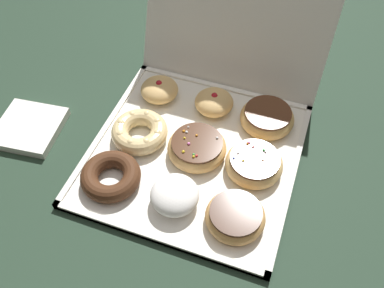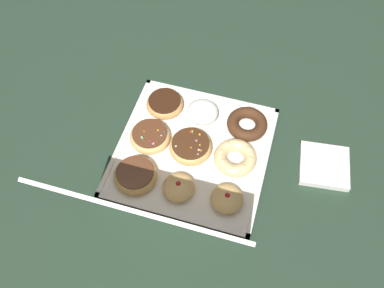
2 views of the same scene
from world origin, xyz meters
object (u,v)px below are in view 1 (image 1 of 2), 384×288
Objects in this scene: sprinkle_donut_4 at (197,148)px; chocolate_cake_ring_donut_0 at (111,176)px; powdered_filled_donut_1 at (175,195)px; jelly_filled_donut_6 at (159,90)px; napkin_stack at (29,128)px; cruller_donut_3 at (140,131)px; sprinkle_donut_5 at (254,165)px; chocolate_frosted_donut_2 at (235,216)px; donut_box at (194,154)px; chocolate_frosted_donut_8 at (267,117)px; jelly_filled_donut_7 at (214,102)px.

chocolate_cake_ring_donut_0 is at bearing -138.12° from sprinkle_donut_4.
powdered_filled_donut_1 is 0.28m from jelly_filled_donut_6.
powdered_filled_donut_1 is 0.69× the size of napkin_stack.
sprinkle_donut_5 is at bearing -0.79° from cruller_donut_3.
powdered_filled_donut_1 reaches higher than napkin_stack.
chocolate_cake_ring_donut_0 is 0.99× the size of cruller_donut_3.
jelly_filled_donut_6 is at bearing 136.48° from sprinkle_donut_4.
chocolate_cake_ring_donut_0 is at bearing -93.19° from cruller_donut_3.
chocolate_frosted_donut_2 is at bearing -0.95° from powdered_filled_donut_1.
donut_box is at bearing -44.70° from jelly_filled_donut_6.
jelly_filled_donut_6 is (-0.01, 0.13, 0.00)m from cruller_donut_3.
donut_box is 0.18m from jelly_filled_donut_6.
donut_box is 0.13m from sprinkle_donut_5.
chocolate_frosted_donut_2 is 0.17m from sprinkle_donut_4.
sprinkle_donut_4 reaches higher than napkin_stack.
sprinkle_donut_4 is at bearing 133.33° from chocolate_frosted_donut_2.
chocolate_cake_ring_donut_0 is 0.28m from sprinkle_donut_5.
cruller_donut_3 is (0.01, 0.12, 0.00)m from chocolate_cake_ring_donut_0.
sprinkle_donut_4 is 0.17m from chocolate_frosted_donut_8.
donut_box is at bearing -89.93° from jelly_filled_donut_7.
jelly_filled_donut_6 reaches higher than chocolate_cake_ring_donut_0.
chocolate_cake_ring_donut_0 is 0.12m from cruller_donut_3.
donut_box is 3.13× the size of napkin_stack.
jelly_filled_donut_7 is at bearing 1.65° from jelly_filled_donut_6.
jelly_filled_donut_7 is (-0.01, 0.25, -0.00)m from powdered_filled_donut_1.
chocolate_cake_ring_donut_0 is 0.24m from napkin_stack.
jelly_filled_donut_7 reaches higher than sprinkle_donut_4.
chocolate_cake_ring_donut_0 is 0.98× the size of sprinkle_donut_4.
donut_box is 0.18m from chocolate_cake_ring_donut_0.
cruller_donut_3 reaches higher than chocolate_cake_ring_donut_0.
jelly_filled_donut_7 is (-0.12, 0.25, 0.00)m from chocolate_frosted_donut_2.
jelly_filled_donut_7 is at bearing 132.97° from sprinkle_donut_5.
jelly_filled_donut_7 is 0.12m from chocolate_frosted_donut_8.
sprinkle_donut_4 is (0.13, -0.00, 0.00)m from cruller_donut_3.
powdered_filled_donut_1 reaches higher than sprinkle_donut_4.
jelly_filled_donut_7 is at bearing 47.23° from cruller_donut_3.
jelly_filled_donut_7 reaches higher than napkin_stack.
powdered_filled_donut_1 is at bearing -61.75° from jelly_filled_donut_6.
napkin_stack is at bearing -173.80° from sprinkle_donut_5.
sprinkle_donut_4 is at bearing 8.56° from napkin_stack.
napkin_stack is at bearing -141.65° from jelly_filled_donut_6.
napkin_stack is at bearing 169.74° from powdered_filled_donut_1.
chocolate_cake_ring_donut_0 is 0.25m from chocolate_frosted_donut_2.
powdered_filled_donut_1 is at bearing -44.08° from cruller_donut_3.
cruller_donut_3 is (-0.24, 0.12, 0.00)m from chocolate_frosted_donut_2.
sprinkle_donut_5 is 1.34× the size of jelly_filled_donut_7.
chocolate_frosted_donut_2 is 0.28m from jelly_filled_donut_7.
powdered_filled_donut_1 is at bearing -10.26° from napkin_stack.
cruller_donut_3 is 1.04× the size of sprinkle_donut_5.
chocolate_frosted_donut_2 is at bearing -45.35° from donut_box.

